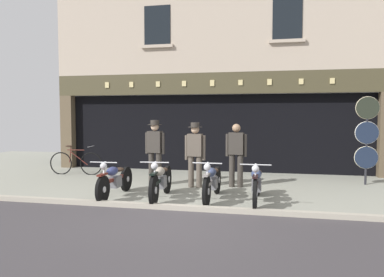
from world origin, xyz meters
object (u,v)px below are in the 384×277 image
Objects in this scene: motorcycle_left at (115,179)px; advert_board_near at (160,121)px; motorcycle_center_left at (161,180)px; motorcycle_center at (212,181)px; motorcycle_center_right at (257,183)px; advert_board_far at (127,123)px; salesman_left at (155,149)px; shopkeeper_center at (195,151)px; tyre_sign_pole at (367,134)px; salesman_right at (236,152)px; leaning_bicycle at (76,162)px.

motorcycle_left is 4.68m from advert_board_near.
motorcycle_center is at bearing -175.22° from motorcycle_center_left.
motorcycle_left is 0.97× the size of motorcycle_center_left.
motorcycle_center_right reaches higher than motorcycle_left.
salesman_left is at bearing -55.80° from advert_board_far.
salesman_left reaches higher than motorcycle_center.
shopkeeper_center reaches higher than motorcycle_left.
motorcycle_center is 0.99m from motorcycle_center_right.
shopkeeper_center is at bearing -136.70° from motorcycle_left.
motorcycle_center_right is (3.24, 0.11, 0.02)m from motorcycle_left.
tyre_sign_pole is (5.61, 1.26, 0.40)m from salesman_left.
salesman_right is at bearing -69.87° from motorcycle_center_right.
advert_board_far reaches higher than motorcycle_center_right.
advert_board_far is at bearing -42.26° from motorcycle_center_right.
shopkeeper_center is 1.91× the size of advert_board_near.
advert_board_far reaches higher than salesman_left.
motorcycle_center is 0.84× the size of tyre_sign_pole.
advert_board_far reaches higher than motorcycle_center.
motorcycle_center_right is 6.39m from leaning_bicycle.
leaning_bicycle is (-5.81, 2.65, -0.05)m from motorcycle_center_right.
motorcycle_left is at bearing 37.44° from salesman_right.
salesman_left is 1.12m from shopkeeper_center.
tyre_sign_pole reaches higher than motorcycle_center.
shopkeeper_center reaches higher than leaning_bicycle.
advert_board_far is at bearing -29.53° from salesman_right.
motorcycle_left is at bearing 79.60° from salesman_left.
salesman_right is at bearing -102.51° from motorcycle_center.
motorcycle_center_right is at bearing 179.13° from motorcycle_center_left.
leaning_bicycle is (-4.16, 1.25, -0.57)m from shopkeeper_center.
advert_board_far is at bearing -71.66° from motorcycle_left.
leaning_bicycle is at bearing -143.14° from advert_board_near.
advert_board_near is at bearing -0.00° from advert_board_far.
tyre_sign_pole reaches higher than advert_board_near.
tyre_sign_pole is at bearing -159.69° from shopkeeper_center.
motorcycle_left is at bearing 5.54° from motorcycle_center.
salesman_left reaches higher than motorcycle_center_right.
motorcycle_center_right is at bearing -42.65° from advert_board_far.
salesman_right is 1.67× the size of advert_board_far.
motorcycle_left is 0.81× the size of tyre_sign_pole.
leaning_bicycle is (-1.06, -1.72, -1.24)m from advert_board_far.
advert_board_far is (-3.10, 2.97, 0.67)m from shopkeeper_center.
motorcycle_left is 0.96× the size of motorcycle_center.
shopkeeper_center is at bearing 67.54° from leaning_bicycle.
shopkeeper_center is 4.38m from leaning_bicycle.
advert_board_near is (-2.92, 2.72, 0.76)m from salesman_right.
motorcycle_center_left is 2.23× the size of advert_board_near.
tyre_sign_pole is (2.85, 2.72, 0.96)m from motorcycle_center_right.
shopkeeper_center reaches higher than motorcycle_center.
tyre_sign_pole is at bearing -144.12° from motorcycle_center.
motorcycle_center_right is at bearing 113.39° from salesman_right.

